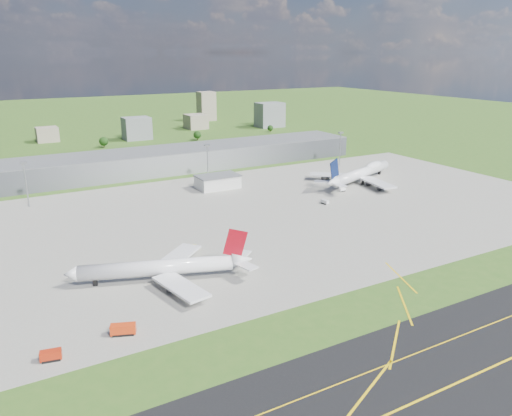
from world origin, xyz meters
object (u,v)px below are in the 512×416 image
fire_truck (123,330)px  crash_tender (51,356)px  airliner_red_twin (164,268)px  airliner_blue_quad (361,173)px  van_white_near (325,202)px  tug_yellow (193,248)px  van_white_far (342,190)px

fire_truck → crash_tender: bearing=-149.9°
airliner_red_twin → airliner_blue_quad: bearing=-135.3°
airliner_red_twin → van_white_near: 124.76m
fire_truck → van_white_near: size_ratio=1.61×
crash_tender → tug_yellow: 87.79m
van_white_far → fire_truck: bearing=-150.1°
airliner_blue_quad → van_white_near: 61.00m
airliner_blue_quad → tug_yellow: bearing=-179.2°
crash_tender → tug_yellow: crash_tender is taller
airliner_red_twin → van_white_far: bearing=-135.5°
van_white_near → van_white_far: van_white_near is taller
fire_truck → van_white_near: fire_truck is taller
crash_tender → van_white_far: size_ratio=1.50×
airliner_blue_quad → van_white_far: (-26.94, -13.82, -4.80)m
airliner_blue_quad → tug_yellow: size_ratio=18.51×
fire_truck → tug_yellow: 70.24m
airliner_blue_quad → crash_tender: 241.22m
crash_tender → van_white_far: bearing=39.9°
fire_truck → crash_tender: fire_truck is taller
airliner_red_twin → crash_tender: airliner_red_twin is taller
crash_tender → van_white_far: (185.07, 101.16, -0.42)m
fire_truck → van_white_near: 160.02m
airliner_red_twin → fire_truck: airliner_red_twin is taller
airliner_blue_quad → fire_truck: bearing=-170.5°
crash_tender → van_white_near: crash_tender is taller
airliner_blue_quad → van_white_far: bearing=-173.7°
van_white_near → airliner_blue_quad: bearing=-67.6°
tug_yellow → van_white_far: van_white_far is taller
van_white_near → crash_tender: bearing=110.7°
airliner_red_twin → fire_truck: bearing=70.7°
van_white_near → van_white_far: bearing=-65.0°
airliner_blue_quad → van_white_near: airliner_blue_quad is taller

